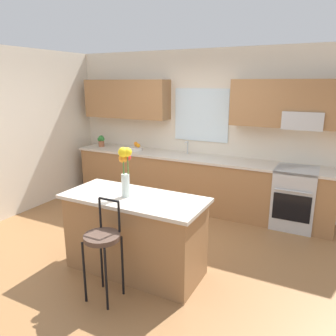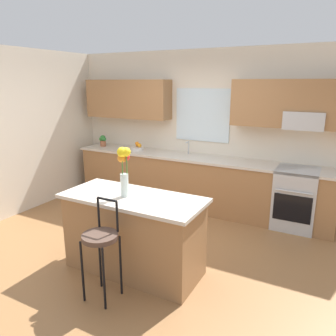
% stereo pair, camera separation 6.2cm
% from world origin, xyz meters
% --- Properties ---
extents(ground_plane, '(14.00, 14.00, 0.00)m').
position_xyz_m(ground_plane, '(0.00, 0.00, 0.00)').
color(ground_plane, olive).
extents(wall_left, '(0.12, 4.60, 2.70)m').
position_xyz_m(wall_left, '(-2.56, 0.30, 1.35)').
color(wall_left, beige).
rests_on(wall_left, ground).
extents(back_wall_assembly, '(5.60, 0.50, 2.70)m').
position_xyz_m(back_wall_assembly, '(0.03, 1.99, 1.51)').
color(back_wall_assembly, beige).
rests_on(back_wall_assembly, ground).
extents(counter_run, '(4.56, 0.64, 0.92)m').
position_xyz_m(counter_run, '(-0.00, 1.70, 0.47)').
color(counter_run, '#996B42').
rests_on(counter_run, ground).
extents(sink_faucet, '(0.02, 0.13, 0.23)m').
position_xyz_m(sink_faucet, '(-0.19, 1.84, 1.06)').
color(sink_faucet, '#B7BABC').
rests_on(sink_faucet, counter_run).
extents(oven_range, '(0.60, 0.64, 0.92)m').
position_xyz_m(oven_range, '(1.67, 1.68, 0.46)').
color(oven_range, '#B7BABC').
rests_on(oven_range, ground).
extents(kitchen_island, '(1.63, 0.73, 0.92)m').
position_xyz_m(kitchen_island, '(0.18, -0.46, 0.46)').
color(kitchen_island, '#996B42').
rests_on(kitchen_island, ground).
extents(bar_stool_near, '(0.36, 0.36, 1.04)m').
position_xyz_m(bar_stool_near, '(0.18, -1.04, 0.64)').
color(bar_stool_near, black).
rests_on(bar_stool_near, ground).
extents(flower_vase, '(0.16, 0.16, 0.56)m').
position_xyz_m(flower_vase, '(0.10, -0.50, 1.27)').
color(flower_vase, silver).
rests_on(flower_vase, kitchen_island).
extents(fruit_bowl_oranges, '(0.24, 0.24, 0.16)m').
position_xyz_m(fruit_bowl_oranges, '(-1.17, 1.70, 0.97)').
color(fruit_bowl_oranges, silver).
rests_on(fruit_bowl_oranges, counter_run).
extents(potted_plant_small, '(0.17, 0.11, 0.22)m').
position_xyz_m(potted_plant_small, '(-1.99, 1.70, 1.04)').
color(potted_plant_small, '#9E5B3D').
rests_on(potted_plant_small, counter_run).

